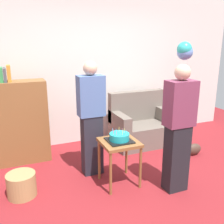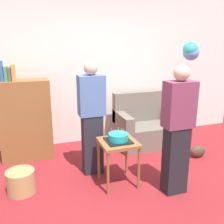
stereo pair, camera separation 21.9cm
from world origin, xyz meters
name	(u,v)px [view 2 (the right image)]	position (x,y,z in m)	size (l,w,h in m)	color
ground_plane	(144,193)	(0.00, 0.00, 0.00)	(8.00, 8.00, 0.00)	maroon
wall_back	(99,70)	(0.00, 2.05, 1.35)	(6.00, 0.10, 2.70)	silver
couch	(145,126)	(0.72, 1.48, 0.34)	(1.10, 0.70, 0.96)	#6B6056
bookshelf	(25,119)	(-1.39, 1.55, 0.67)	(0.80, 0.36, 1.60)	brown
side_table	(118,148)	(-0.25, 0.33, 0.52)	(0.48, 0.48, 0.62)	brown
birthday_cake	(118,138)	(-0.25, 0.33, 0.67)	(0.32, 0.32, 0.17)	black
person_blowing_candles	(92,118)	(-0.49, 0.75, 0.83)	(0.36, 0.22, 1.63)	#23232D
person_holding_cake	(177,131)	(0.38, -0.08, 0.83)	(0.36, 0.22, 1.63)	black
wicker_basket	(21,182)	(-1.49, 0.53, 0.15)	(0.36, 0.36, 0.30)	#A88451
handbag	(198,152)	(1.30, 0.66, 0.10)	(0.28, 0.14, 0.20)	#473328
balloon_bunch	(191,51)	(1.46, 1.31, 1.70)	(0.30, 0.28, 1.87)	silver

